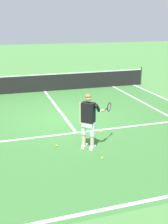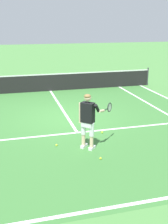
{
  "view_description": "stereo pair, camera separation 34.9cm",
  "coord_description": "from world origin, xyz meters",
  "px_view_note": "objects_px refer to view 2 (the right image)",
  "views": [
    {
      "loc": [
        -2.43,
        -10.43,
        3.67
      ],
      "look_at": [
        -0.0,
        -2.68,
        1.05
      ],
      "focal_mm": 44.71,
      "sensor_mm": 36.0,
      "label": 1
    },
    {
      "loc": [
        -2.09,
        -10.53,
        3.67
      ],
      "look_at": [
        -0.0,
        -2.68,
        1.05
      ],
      "focal_mm": 44.71,
      "sensor_mm": 36.0,
      "label": 2
    }
  ],
  "objects_px": {
    "tennis_ball_near_feet": "(102,132)",
    "tennis_ball_mid_court": "(101,158)",
    "tennis_ball_by_baseline": "(57,145)",
    "tennis_player": "(88,118)"
  },
  "relations": [
    {
      "from": "tennis_player",
      "to": "tennis_ball_mid_court",
      "type": "height_order",
      "value": "tennis_player"
    },
    {
      "from": "tennis_ball_mid_court",
      "to": "tennis_ball_by_baseline",
      "type": "bearing_deg",
      "value": 131.33
    },
    {
      "from": "tennis_ball_near_feet",
      "to": "tennis_ball_by_baseline",
      "type": "relative_size",
      "value": 1.0
    },
    {
      "from": "tennis_player",
      "to": "tennis_ball_near_feet",
      "type": "xyz_separation_m",
      "value": [
        0.8,
        1.05,
        -0.96
      ]
    },
    {
      "from": "tennis_ball_by_baseline",
      "to": "tennis_ball_mid_court",
      "type": "relative_size",
      "value": 1.0
    },
    {
      "from": "tennis_player",
      "to": "tennis_ball_by_baseline",
      "type": "height_order",
      "value": "tennis_player"
    },
    {
      "from": "tennis_ball_near_feet",
      "to": "tennis_ball_mid_court",
      "type": "distance_m",
      "value": 1.94
    },
    {
      "from": "tennis_ball_near_feet",
      "to": "tennis_ball_by_baseline",
      "type": "distance_m",
      "value": 1.82
    },
    {
      "from": "tennis_player",
      "to": "tennis_ball_by_baseline",
      "type": "distance_m",
      "value": 1.38
    },
    {
      "from": "tennis_player",
      "to": "tennis_ball_near_feet",
      "type": "distance_m",
      "value": 1.63
    }
  ]
}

